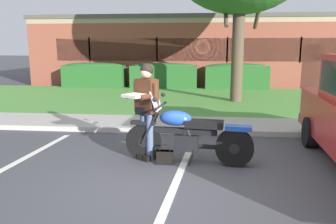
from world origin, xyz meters
TOP-DOWN VIEW (x-y plane):
  - ground_plane at (0.00, 0.00)m, footprint 140.00×140.00m
  - curb_strip at (0.00, 2.82)m, footprint 60.00×0.20m
  - concrete_walk at (0.00, 3.67)m, footprint 60.00×1.50m
  - grass_lawn at (0.00, 7.88)m, footprint 60.00×6.91m
  - stall_stripe_0 at (-2.76, 0.20)m, footprint 0.50×4.39m
  - stall_stripe_1 at (0.13, 0.20)m, footprint 0.50×4.39m
  - motorcycle at (0.32, 0.86)m, footprint 2.24×0.82m
  - rider_person at (-0.50, 0.94)m, footprint 0.60×0.67m
  - handbag at (-0.14, 0.73)m, footprint 0.28×0.13m
  - hedge_left at (-4.80, 11.20)m, footprint 3.01×0.90m
  - hedge_center_left at (-1.36, 11.20)m, footprint 3.17×0.90m
  - hedge_center_right at (2.07, 11.20)m, footprint 2.91×0.90m
  - brick_building at (1.64, 16.72)m, footprint 20.26×9.98m

SIDE VIEW (x-z plane):
  - ground_plane at x=0.00m, z-range 0.00..0.00m
  - stall_stripe_0 at x=-2.76m, z-range 0.00..0.01m
  - stall_stripe_1 at x=0.13m, z-range 0.00..0.01m
  - grass_lawn at x=0.00m, z-range 0.00..0.06m
  - concrete_walk at x=0.00m, z-range 0.00..0.08m
  - curb_strip at x=0.00m, z-range 0.00..0.12m
  - handbag at x=-0.14m, z-range -0.04..0.32m
  - motorcycle at x=0.32m, z-range -0.14..1.12m
  - hedge_center_right at x=2.07m, z-range 0.03..1.27m
  - hedge_left at x=-4.80m, z-range 0.03..1.27m
  - hedge_center_left at x=-1.36m, z-range 0.03..1.27m
  - rider_person at x=-0.50m, z-range 0.15..1.86m
  - brick_building at x=1.64m, z-range 0.00..3.56m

